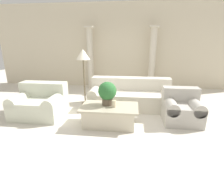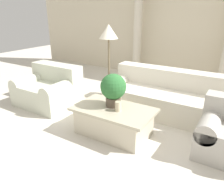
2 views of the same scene
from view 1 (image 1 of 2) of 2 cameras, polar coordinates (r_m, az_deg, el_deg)
name	(u,v)px [view 1 (image 1 of 2)]	position (r m, az deg, el deg)	size (l,w,h in m)	color
ground_plane	(107,115)	(4.49, -1.73, -5.53)	(16.00, 16.00, 0.00)	silver
wall_back	(118,47)	(7.17, 1.93, 16.44)	(10.00, 0.06, 3.20)	beige
sofa_long	(130,96)	(5.00, 5.98, 0.79)	(2.27, 0.97, 0.80)	beige
loveseat	(40,102)	(4.74, -22.39, -1.35)	(1.17, 0.97, 0.80)	beige
coffee_table	(110,115)	(3.90, -0.81, -5.64)	(1.25, 0.75, 0.44)	beige
potted_plant	(107,92)	(3.81, -1.53, 1.91)	(0.40, 0.40, 0.52)	brown
pillar_candle	(114,104)	(3.74, 0.67, -1.90)	(0.09, 0.09, 0.15)	beige
floor_lamp	(83,57)	(5.03, -9.44, 13.13)	(0.39, 0.39, 1.60)	brown
column_left	(90,58)	(6.98, -7.10, 12.92)	(0.33, 0.33, 2.33)	beige
column_right	(152,58)	(6.81, 13.01, 12.49)	(0.33, 0.33, 2.33)	beige
armchair	(181,108)	(4.34, 21.72, -3.06)	(0.82, 0.79, 0.76)	#B7B2A8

